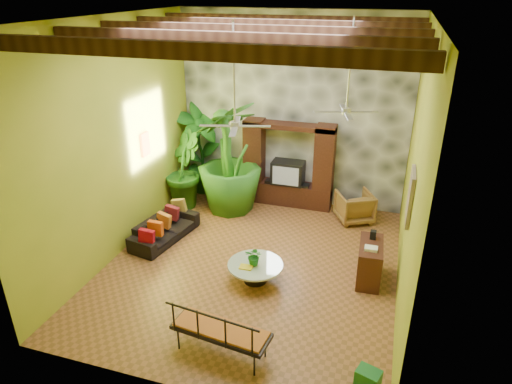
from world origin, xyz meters
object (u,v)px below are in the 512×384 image
(ceiling_fan_front, at_px, (235,114))
(green_bin, at_px, (368,379))
(entertainment_center, at_px, (288,171))
(ceiling_fan_back, at_px, (347,101))
(tall_plant_c, at_px, (229,157))
(iron_bench, at_px, (219,330))
(coffee_table, at_px, (255,270))
(sofa, at_px, (165,229))
(tall_plant_b, at_px, (183,170))
(side_console, at_px, (370,262))
(wicker_armchair, at_px, (354,207))
(tall_plant_a, at_px, (200,148))

(ceiling_fan_front, bearing_deg, green_bin, -38.05)
(entertainment_center, height_order, ceiling_fan_back, ceiling_fan_back)
(entertainment_center, xyz_separation_m, ceiling_fan_back, (1.60, -1.94, 2.44))
(tall_plant_c, distance_m, iron_bench, 5.42)
(ceiling_fan_back, bearing_deg, tall_plant_c, 158.74)
(coffee_table, distance_m, iron_bench, 2.17)
(ceiling_fan_back, xyz_separation_m, tall_plant_c, (-2.97, 1.16, -1.94))
(ceiling_fan_back, bearing_deg, ceiling_fan_front, -138.37)
(sofa, relative_size, iron_bench, 1.11)
(tall_plant_b, distance_m, green_bin, 7.24)
(ceiling_fan_front, xyz_separation_m, side_console, (2.63, 0.58, -2.99))
(entertainment_center, distance_m, wicker_armchair, 2.00)
(coffee_table, relative_size, green_bin, 3.19)
(entertainment_center, height_order, sofa, entertainment_center)
(sofa, bearing_deg, green_bin, -110.67)
(sofa, bearing_deg, side_console, -81.86)
(tall_plant_c, bearing_deg, ceiling_fan_front, -66.93)
(ceiling_fan_front, relative_size, sofa, 1.00)
(tall_plant_b, bearing_deg, ceiling_fan_back, -13.56)
(ceiling_fan_back, height_order, tall_plant_b, ceiling_fan_back)
(tall_plant_a, bearing_deg, sofa, -84.95)
(tall_plant_a, relative_size, tall_plant_b, 1.30)
(side_console, bearing_deg, green_bin, -88.20)
(coffee_table, bearing_deg, sofa, 159.27)
(entertainment_center, distance_m, side_console, 3.87)
(side_console, distance_m, green_bin, 2.83)
(sofa, height_order, green_bin, sofa)
(ceiling_fan_front, height_order, tall_plant_b, ceiling_fan_front)
(side_console, bearing_deg, wicker_armchair, 100.08)
(sofa, bearing_deg, coffee_table, -99.96)
(ceiling_fan_front, height_order, green_bin, ceiling_fan_front)
(ceiling_fan_front, xyz_separation_m, green_bin, (2.85, -2.23, -3.25))
(wicker_armchair, relative_size, coffee_table, 0.75)
(tall_plant_c, bearing_deg, tall_plant_a, 145.85)
(sofa, xyz_separation_m, side_console, (4.73, -0.22, 0.14))
(ceiling_fan_back, height_order, wicker_armchair, ceiling_fan_back)
(entertainment_center, bearing_deg, coffee_table, -86.37)
(tall_plant_c, xyz_separation_m, side_console, (3.80, -2.18, -1.06))
(ceiling_fan_front, distance_m, ceiling_fan_back, 2.41)
(iron_bench, bearing_deg, tall_plant_c, 115.33)
(wicker_armchair, relative_size, tall_plant_a, 0.32)
(iron_bench, bearing_deg, side_console, 60.72)
(sofa, bearing_deg, ceiling_fan_front, -99.97)
(ceiling_fan_back, xyz_separation_m, wicker_armchair, (0.26, 1.47, -3.02))
(tall_plant_c, xyz_separation_m, coffee_table, (1.61, -2.92, -1.21))
(entertainment_center, relative_size, wicker_armchair, 2.84)
(wicker_armchair, relative_size, tall_plant_b, 0.42)
(iron_bench, bearing_deg, tall_plant_b, 127.91)
(tall_plant_a, relative_size, tall_plant_c, 0.91)
(ceiling_fan_back, bearing_deg, coffee_table, -127.74)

